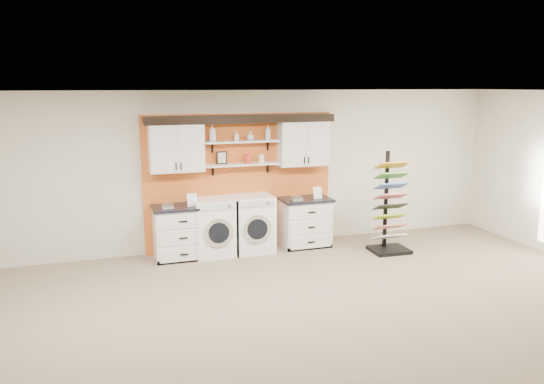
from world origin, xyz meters
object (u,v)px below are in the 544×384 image
object	(u,v)px
dryer	(252,223)
base_cabinet_right	(305,222)
washer	(214,227)
base_cabinet_left	(181,232)
sample_rack	(390,221)

from	to	relation	value
dryer	base_cabinet_right	bearing A→B (deg)	0.19
washer	dryer	bearing A→B (deg)	-0.00
base_cabinet_left	sample_rack	size ratio (longest dim) A/B	0.52
base_cabinet_left	washer	xyz separation A→B (m)	(0.58, -0.00, 0.04)
base_cabinet_right	base_cabinet_left	bearing A→B (deg)	-180.00
washer	sample_rack	bearing A→B (deg)	-14.89
base_cabinet_left	washer	size ratio (longest dim) A/B	0.94
dryer	washer	bearing A→B (deg)	180.00
base_cabinet_left	dryer	size ratio (longest dim) A/B	0.93
dryer	base_cabinet_left	bearing A→B (deg)	179.84
dryer	sample_rack	world-z (taller)	sample_rack
base_cabinet_right	dryer	world-z (taller)	dryer
base_cabinet_right	washer	distance (m)	1.68
washer	dryer	xyz separation A→B (m)	(0.67, -0.00, 0.01)
base_cabinet_left	base_cabinet_right	size ratio (longest dim) A/B	1.02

